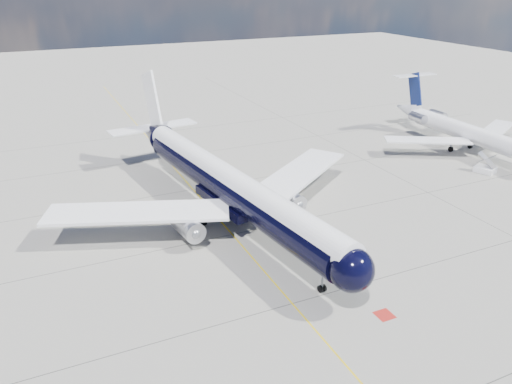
# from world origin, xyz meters

# --- Properties ---
(ground) EXTENTS (320.00, 320.00, 0.00)m
(ground) POSITION_xyz_m (0.00, 30.00, 0.00)
(ground) COLOR gray
(ground) RESTS_ON ground
(taxiway_centerline) EXTENTS (0.16, 160.00, 0.01)m
(taxiway_centerline) POSITION_xyz_m (0.00, 25.00, 0.00)
(taxiway_centerline) COLOR #DAB70B
(taxiway_centerline) RESTS_ON ground
(red_marking) EXTENTS (1.60, 1.60, 0.01)m
(red_marking) POSITION_xyz_m (6.80, -10.00, 0.00)
(red_marking) COLOR maroon
(red_marking) RESTS_ON ground
(main_airliner) EXTENTS (43.12, 52.85, 15.28)m
(main_airliner) POSITION_xyz_m (1.04, 14.62, 4.74)
(main_airliner) COLOR black
(main_airliner) RESTS_ON ground
(regional_jet) EXTENTS (29.64, 33.94, 11.52)m
(regional_jet) POSITION_xyz_m (48.46, 23.35, 3.64)
(regional_jet) COLOR white
(regional_jet) RESTS_ON ground
(boarding_stair) EXTENTS (3.21, 3.55, 3.22)m
(boarding_stair) POSITION_xyz_m (43.81, 12.54, 0.60)
(boarding_stair) COLOR white
(boarding_stair) RESTS_ON ground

